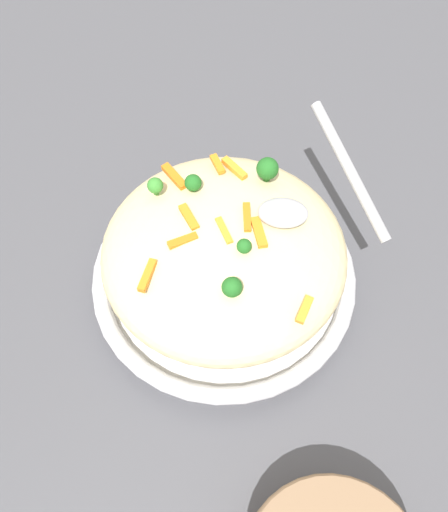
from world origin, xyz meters
The scene contains 20 objects.
ground_plane centered at (0.00, 0.00, 0.00)m, with size 2.40×2.40×0.00m, color #4C4C51.
serving_bowl centered at (0.00, 0.00, 0.02)m, with size 0.33×0.33×0.05m.
pasta_mound centered at (0.00, 0.00, 0.09)m, with size 0.29×0.28×0.09m, color beige.
carrot_piece_0 centered at (-0.04, 0.00, 0.13)m, with size 0.04×0.01×0.01m, color orange.
carrot_piece_1 centered at (0.01, -0.10, 0.13)m, with size 0.03×0.01×0.01m, color orange.
carrot_piece_2 centered at (-0.01, -0.09, 0.13)m, with size 0.04×0.01×0.01m, color orange.
carrot_piece_3 centered at (-0.02, -0.02, 0.13)m, with size 0.04×0.01×0.01m, color orange.
carrot_piece_4 centered at (0.04, 0.01, 0.13)m, with size 0.03×0.01×0.01m, color orange.
carrot_piece_5 centered at (0.06, -0.08, 0.13)m, with size 0.04×0.01×0.01m, color orange.
carrot_piece_6 centered at (0.08, 0.06, 0.13)m, with size 0.04×0.01×0.01m, color orange.
carrot_piece_7 centered at (0.00, 0.00, 0.13)m, with size 0.04×0.01×0.01m, color orange.
carrot_piece_8 centered at (-0.09, 0.09, 0.13)m, with size 0.03×0.01×0.01m, color orange.
carrot_piece_9 centered at (0.04, -0.02, 0.13)m, with size 0.04×0.01×0.01m, color orange.
carrot_piece_10 centered at (-0.07, -0.04, 0.13)m, with size 0.03×0.01×0.01m, color orange.
broccoli_floret_0 centered at (-0.02, 0.02, 0.14)m, with size 0.02×0.02×0.02m.
broccoli_floret_1 centered at (-0.01, 0.07, 0.14)m, with size 0.02×0.02×0.03m.
broccoli_floret_2 centered at (-0.05, -0.08, 0.14)m, with size 0.03×0.03×0.03m.
broccoli_floret_3 centered at (0.04, -0.06, 0.14)m, with size 0.02×0.02×0.02m.
broccoli_floret_4 centered at (0.08, -0.05, 0.14)m, with size 0.02×0.02×0.02m.
serving_spoon centered at (-0.09, -0.04, 0.15)m, with size 0.14×0.15×0.07m.
Camera 1 is at (-0.02, 0.33, 0.63)m, focal length 38.71 mm.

